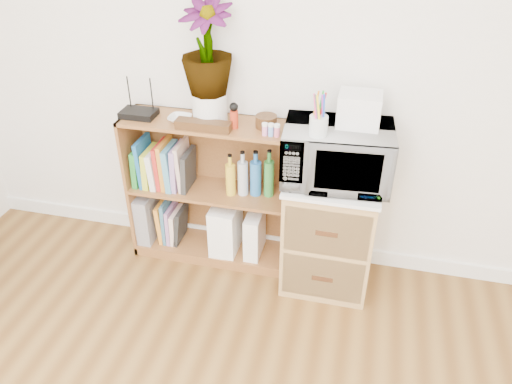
% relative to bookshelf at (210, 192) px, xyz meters
% --- Properties ---
extents(skirting_board, '(4.00, 0.02, 0.10)m').
position_rel_bookshelf_xyz_m(skirting_board, '(0.35, 0.14, -0.42)').
color(skirting_board, white).
rests_on(skirting_board, ground).
extents(bookshelf, '(1.00, 0.30, 0.95)m').
position_rel_bookshelf_xyz_m(bookshelf, '(0.00, 0.00, 0.00)').
color(bookshelf, brown).
rests_on(bookshelf, ground).
extents(wicker_unit, '(0.50, 0.45, 0.70)m').
position_rel_bookshelf_xyz_m(wicker_unit, '(0.75, -0.08, -0.12)').
color(wicker_unit, '#9E7542').
rests_on(wicker_unit, ground).
extents(microwave, '(0.60, 0.43, 0.32)m').
position_rel_bookshelf_xyz_m(microwave, '(0.75, -0.08, 0.40)').
color(microwave, silver).
rests_on(microwave, wicker_unit).
extents(pen_cup, '(0.09, 0.09, 0.10)m').
position_rel_bookshelf_xyz_m(pen_cup, '(0.65, -0.20, 0.61)').
color(pen_cup, silver).
rests_on(pen_cup, microwave).
extents(small_appliance, '(0.22, 0.18, 0.17)m').
position_rel_bookshelf_xyz_m(small_appliance, '(0.84, -0.03, 0.65)').
color(small_appliance, silver).
rests_on(small_appliance, microwave).
extents(router, '(0.20, 0.14, 0.04)m').
position_rel_bookshelf_xyz_m(router, '(-0.40, -0.02, 0.49)').
color(router, black).
rests_on(router, bookshelf).
extents(white_bowl, '(0.13, 0.13, 0.03)m').
position_rel_bookshelf_xyz_m(white_bowl, '(-0.14, -0.03, 0.49)').
color(white_bowl, silver).
rests_on(white_bowl, bookshelf).
extents(plant_pot, '(0.19, 0.19, 0.17)m').
position_rel_bookshelf_xyz_m(plant_pot, '(0.02, 0.02, 0.56)').
color(plant_pot, silver).
rests_on(plant_pot, bookshelf).
extents(potted_plant, '(0.28, 0.28, 0.50)m').
position_rel_bookshelf_xyz_m(potted_plant, '(0.02, 0.02, 0.89)').
color(potted_plant, '#2D712F').
rests_on(potted_plant, plant_pot).
extents(trinket_box, '(0.31, 0.08, 0.05)m').
position_rel_bookshelf_xyz_m(trinket_box, '(0.02, -0.10, 0.50)').
color(trinket_box, '#361F0E').
rests_on(trinket_box, bookshelf).
extents(kokeshi_doll, '(0.04, 0.04, 0.10)m').
position_rel_bookshelf_xyz_m(kokeshi_doll, '(0.18, -0.04, 0.53)').
color(kokeshi_doll, '#A72B14').
rests_on(kokeshi_doll, bookshelf).
extents(wooden_bowl, '(0.12, 0.12, 0.07)m').
position_rel_bookshelf_xyz_m(wooden_bowl, '(0.35, 0.01, 0.51)').
color(wooden_bowl, '#351D0E').
rests_on(wooden_bowl, bookshelf).
extents(paint_jars, '(0.10, 0.04, 0.05)m').
position_rel_bookshelf_xyz_m(paint_jars, '(0.39, -0.09, 0.50)').
color(paint_jars, pink).
rests_on(paint_jars, bookshelf).
extents(file_box, '(0.10, 0.27, 0.33)m').
position_rel_bookshelf_xyz_m(file_box, '(-0.44, 0.00, -0.24)').
color(file_box, gray).
rests_on(file_box, bookshelf).
extents(magazine_holder_left, '(0.10, 0.26, 0.33)m').
position_rel_bookshelf_xyz_m(magazine_holder_left, '(0.07, -0.01, -0.24)').
color(magazine_holder_left, white).
rests_on(magazine_holder_left, bookshelf).
extents(magazine_holder_mid, '(0.10, 0.26, 0.32)m').
position_rel_bookshelf_xyz_m(magazine_holder_mid, '(0.12, -0.01, -0.24)').
color(magazine_holder_mid, white).
rests_on(magazine_holder_mid, bookshelf).
extents(magazine_holder_right, '(0.09, 0.24, 0.30)m').
position_rel_bookshelf_xyz_m(magazine_holder_right, '(0.28, -0.01, -0.26)').
color(magazine_holder_right, white).
rests_on(magazine_holder_right, bookshelf).
extents(cookbooks, '(0.36, 0.20, 0.30)m').
position_rel_bookshelf_xyz_m(cookbooks, '(-0.28, 0.00, 0.16)').
color(cookbooks, '#217D2D').
rests_on(cookbooks, bookshelf).
extents(liquor_bottles, '(0.28, 0.07, 0.29)m').
position_rel_bookshelf_xyz_m(liquor_bottles, '(0.26, 0.00, 0.16)').
color(liquor_bottles, gold).
rests_on(liquor_bottles, bookshelf).
extents(lower_books, '(0.17, 0.19, 0.30)m').
position_rel_bookshelf_xyz_m(lower_books, '(-0.28, 0.00, -0.27)').
color(lower_books, orange).
rests_on(lower_books, bookshelf).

